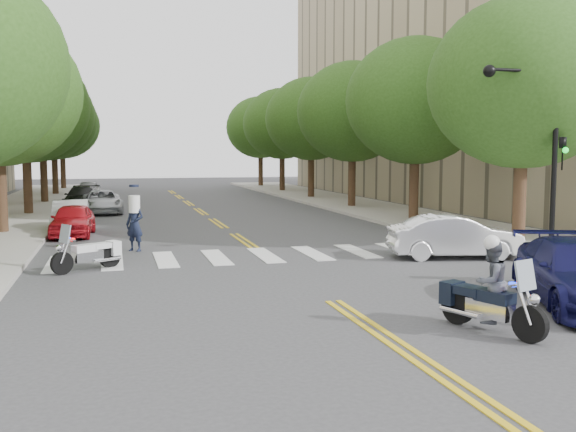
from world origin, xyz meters
name	(u,v)px	position (x,y,z in m)	size (l,w,h in m)	color
ground	(333,301)	(0.00, 0.00, 0.00)	(140.00, 140.00, 0.00)	#38383A
sidewalk_left	(14,215)	(-9.50, 22.00, 0.07)	(5.00, 60.00, 0.15)	#9E9991
sidewalk_right	(363,207)	(9.50, 22.00, 0.07)	(5.00, 60.00, 0.15)	#9E9991
building_right	(564,40)	(26.00, 26.00, 11.00)	(26.00, 44.00, 22.00)	tan
tree_l_2	(24,106)	(-8.80, 22.00, 5.55)	(6.40, 6.40, 8.45)	#382316
tree_l_3	(42,115)	(-8.80, 30.00, 5.55)	(6.40, 6.40, 8.45)	#382316
tree_l_4	(53,121)	(-8.80, 38.00, 5.55)	(6.40, 6.40, 8.45)	#382316
tree_l_5	(62,125)	(-8.80, 46.00, 5.55)	(6.40, 6.40, 8.45)	#382316
tree_r_0	(524,83)	(8.80, 6.00, 5.55)	(6.40, 6.40, 8.45)	#382316
tree_r_1	(415,101)	(8.80, 14.00, 5.55)	(6.40, 6.40, 8.45)	#382316
tree_r_2	(352,112)	(8.80, 22.00, 5.55)	(6.40, 6.40, 8.45)	#382316
tree_r_3	(311,119)	(8.80, 30.00, 5.55)	(6.40, 6.40, 8.45)	#382316
tree_r_4	(282,124)	(8.80, 38.00, 5.55)	(6.40, 6.40, 8.45)	#382316
tree_r_5	(260,128)	(8.80, 46.00, 5.55)	(6.40, 6.40, 8.45)	#382316
traffic_signal_pole	(542,136)	(7.72, 3.50, 3.72)	(2.82, 0.42, 6.00)	black
motorcycle_police	(488,289)	(1.92, -2.96, 0.79)	(1.06, 2.10, 1.77)	black
motorcycle_parked	(92,253)	(-5.17, 5.28, 0.46)	(1.85, 1.32, 1.33)	black
officer_standing	(135,224)	(-3.92, 8.50, 0.88)	(0.64, 0.42, 1.76)	#161C32
convertible	(455,236)	(5.52, 4.50, 0.66)	(1.41, 4.03, 1.33)	white
parked_car_a	(73,220)	(-6.12, 13.00, 0.63)	(1.48, 3.68, 1.25)	red
parked_car_b	(70,216)	(-6.30, 14.50, 0.64)	(1.35, 3.88, 1.28)	silver
parked_car_c	(102,202)	(-5.20, 22.55, 0.62)	(2.04, 4.43, 1.23)	#BABDC3
parked_car_d	(83,198)	(-6.30, 25.28, 0.66)	(1.85, 4.54, 1.32)	black
parked_car_e	(88,190)	(-6.30, 33.67, 0.65)	(1.53, 3.80, 1.30)	#97979C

